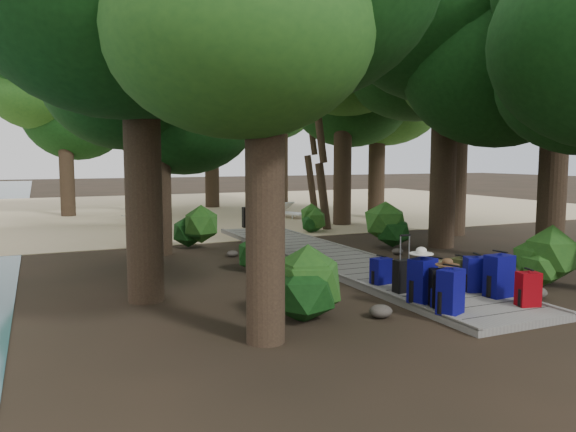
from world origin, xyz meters
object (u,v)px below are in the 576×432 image
backpack_right_a (528,287)px  kayak (133,222)px  backpack_right_b (499,274)px  backpack_right_c (476,272)px  backpack_left_c (422,278)px  sun_lounger (292,210)px  lone_suitcase_on_sand (249,217)px  backpack_right_d (460,270)px  backpack_left_b (442,286)px  backpack_left_a (451,289)px  suitcase_on_boardwalk (404,276)px  duffel_right_khaki (435,268)px  backpack_left_d (381,269)px

backpack_right_a → kayak: (-4.05, 14.40, -0.25)m
backpack_right_b → backpack_right_c: bearing=96.8°
backpack_left_c → sun_lounger: bearing=55.7°
lone_suitcase_on_sand → backpack_right_d: bearing=-84.9°
backpack_right_a → sun_lounger: size_ratio=0.32×
backpack_left_b → backpack_right_c: 1.40m
backpack_right_b → kayak: backpack_right_b is taller
backpack_left_c → backpack_right_c: size_ratio=1.17×
backpack_left_a → suitcase_on_boardwalk: 1.47m
backpack_right_b → duffel_right_khaki: bearing=86.0°
backpack_left_c → sun_lounger: size_ratio=0.43×
backpack_right_d → lone_suitcase_on_sand: bearing=79.6°
backpack_left_c → backpack_right_d: bearing=8.1°
backpack_left_a → lone_suitcase_on_sand: (1.15, 12.11, -0.12)m
backpack_left_c → backpack_right_d: size_ratio=1.42×
backpack_left_a → duffel_right_khaki: backpack_left_a is taller
backpack_left_b → sun_lounger: size_ratio=0.36×
backpack_left_d → backpack_left_b: bearing=-100.7°
suitcase_on_boardwalk → sun_lounger: 13.45m
lone_suitcase_on_sand → kayak: bearing=153.6°
backpack_left_c → lone_suitcase_on_sand: 11.43m
backpack_left_a → sun_lounger: size_ratio=0.41×
backpack_left_b → suitcase_on_boardwalk: size_ratio=1.17×
backpack_left_b → backpack_right_a: backpack_left_b is taller
backpack_left_c → kayak: (-2.62, 13.50, -0.35)m
backpack_right_b → duffel_right_khaki: size_ratio=1.41×
backpack_right_d → duffel_right_khaki: backpack_right_d is taller
sun_lounger → backpack_left_a: bearing=-127.9°
backpack_left_a → backpack_right_d: bearing=21.4°
backpack_right_d → backpack_left_a: bearing=-147.4°
backpack_right_a → backpack_right_d: 1.62m
backpack_left_a → backpack_right_a: size_ratio=1.25×
backpack_left_d → backpack_right_a: (1.27, -2.36, 0.04)m
backpack_left_b → backpack_left_d: 1.84m
backpack_right_d → kayak: 13.41m
backpack_right_b → kayak: 14.33m
backpack_left_c → backpack_right_b: backpack_left_c is taller
backpack_left_a → backpack_right_b: backpack_right_b is taller
backpack_left_a → backpack_right_c: bearing=11.2°
backpack_left_a → backpack_right_c: size_ratio=1.11×
sun_lounger → suitcase_on_boardwalk: bearing=-128.8°
backpack_left_b → backpack_left_c: size_ratio=0.84×
backpack_left_c → backpack_right_d: 1.61m
lone_suitcase_on_sand → backpack_right_b: bearing=-85.0°
kayak → backpack_left_b: bearing=-66.5°
backpack_left_c → suitcase_on_boardwalk: backpack_left_c is taller
duffel_right_khaki → lone_suitcase_on_sand: 9.90m
backpack_left_d → kayak: backpack_left_d is taller
backpack_right_d → suitcase_on_boardwalk: suitcase_on_boardwalk is taller
suitcase_on_boardwalk → backpack_left_c: bearing=-103.6°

